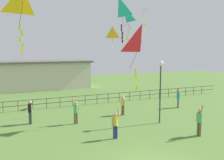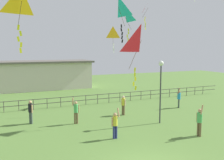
# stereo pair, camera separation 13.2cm
# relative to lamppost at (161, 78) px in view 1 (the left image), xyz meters

# --- Properties ---
(lamppost) EXTENTS (0.36, 0.36, 4.55)m
(lamppost) POSITION_rel_lamppost_xyz_m (0.00, 0.00, 0.00)
(lamppost) COLOR #38383D
(lamppost) RESTS_ON ground_plane
(person_0) EXTENTS (0.32, 0.47, 1.70)m
(person_0) POSITION_rel_lamppost_xyz_m (-8.67, 3.58, -2.32)
(person_0) COLOR #3F4C47
(person_0) RESTS_ON ground_plane
(person_2) EXTENTS (0.32, 0.53, 2.03)m
(person_2) POSITION_rel_lamppost_xyz_m (0.65, -3.31, -2.28)
(person_2) COLOR brown
(person_2) RESTS_ON ground_plane
(person_3) EXTENTS (0.43, 0.44, 1.87)m
(person_3) POSITION_rel_lamppost_xyz_m (4.34, 3.36, -2.36)
(person_3) COLOR #3F4C47
(person_3) RESTS_ON ground_plane
(person_4) EXTENTS (0.50, 0.33, 1.93)m
(person_4) POSITION_rel_lamppost_xyz_m (-5.66, 2.26, -2.33)
(person_4) COLOR brown
(person_4) RESTS_ON ground_plane
(person_5) EXTENTS (0.29, 0.46, 1.59)m
(person_5) POSITION_rel_lamppost_xyz_m (-1.46, 3.08, -2.38)
(person_5) COLOR brown
(person_5) RESTS_ON ground_plane
(person_6) EXTENTS (0.50, 0.30, 1.88)m
(person_6) POSITION_rel_lamppost_xyz_m (-4.32, -1.65, -2.35)
(person_6) COLOR navy
(person_6) RESTS_ON ground_plane
(kite_1) EXTENTS (1.08, 0.81, 2.45)m
(kite_1) POSITION_rel_lamppost_xyz_m (-9.55, -4.74, 3.79)
(kite_1) COLOR yellow
(kite_2) EXTENTS (0.99, 1.29, 2.67)m
(kite_2) POSITION_rel_lamppost_xyz_m (3.37, 7.49, 6.12)
(kite_2) COLOR red
(kite_3) EXTENTS (1.36, 1.10, 3.00)m
(kite_3) POSITION_rel_lamppost_xyz_m (-4.30, -4.57, 2.40)
(kite_3) COLOR red
(kite_4) EXTENTS (0.88, 1.13, 2.73)m
(kite_4) POSITION_rel_lamppost_xyz_m (-2.23, 1.44, 4.38)
(kite_4) COLOR #19B2B2
(kite_5) EXTENTS (0.94, 0.70, 2.29)m
(kite_5) POSITION_rel_lamppost_xyz_m (-1.44, 5.25, 3.42)
(kite_5) COLOR yellow
(kite_7) EXTENTS (0.76, 1.20, 2.63)m
(kite_7) POSITION_rel_lamppost_xyz_m (-3.98, -1.35, 4.45)
(kite_7) COLOR #19B2B2
(waterfront_railing) EXTENTS (36.05, 0.06, 0.95)m
(waterfront_railing) POSITION_rel_lamppost_xyz_m (-4.96, 7.89, -2.68)
(waterfront_railing) COLOR #4C4742
(waterfront_railing) RESTS_ON ground_plane
(pavilion_building) EXTENTS (13.73, 5.37, 3.78)m
(pavilion_building) POSITION_rel_lamppost_xyz_m (-5.80, 19.89, -1.39)
(pavilion_building) COLOR beige
(pavilion_building) RESTS_ON ground_plane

